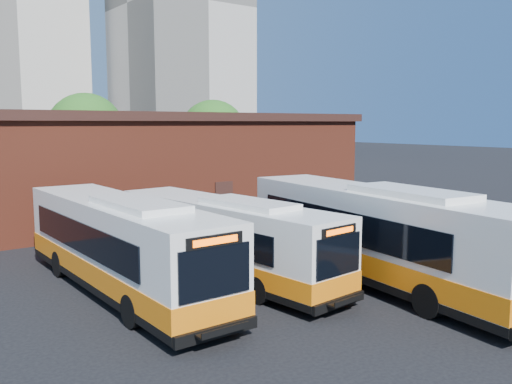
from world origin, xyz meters
TOP-DOWN VIEW (x-y plane):
  - ground at (0.00, 0.00)m, footprint 220.00×220.00m
  - bus_west at (-7.08, 5.00)m, footprint 2.69×12.37m
  - bus_midwest at (-3.30, 4.32)m, footprint 3.38×11.47m
  - bus_mideast at (0.85, 0.54)m, footprint 4.19×13.41m
  - transit_worker at (1.11, -4.03)m, footprint 0.64×0.82m
  - depot_building at (0.00, 20.00)m, footprint 28.60×12.60m
  - tree_mid at (2.00, 34.00)m, footprint 6.56×6.56m
  - tree_east at (13.00, 31.00)m, footprint 6.24×6.24m
  - tower_right at (30.00, 68.00)m, footprint 18.00×18.00m

SIDE VIEW (x-z plane):
  - ground at x=0.00m, z-range 0.00..0.00m
  - transit_worker at x=1.11m, z-range 0.00..1.96m
  - bus_midwest at x=-3.30m, z-range -0.14..2.94m
  - bus_west at x=-7.08m, z-range -0.15..3.20m
  - bus_mideast at x=0.85m, z-range -0.17..3.44m
  - depot_building at x=0.00m, z-range 0.06..6.46m
  - tree_east at x=13.00m, z-range 0.85..8.81m
  - tree_mid at x=2.00m, z-range 0.90..9.26m
  - tower_right at x=30.00m, z-range -0.26..48.94m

